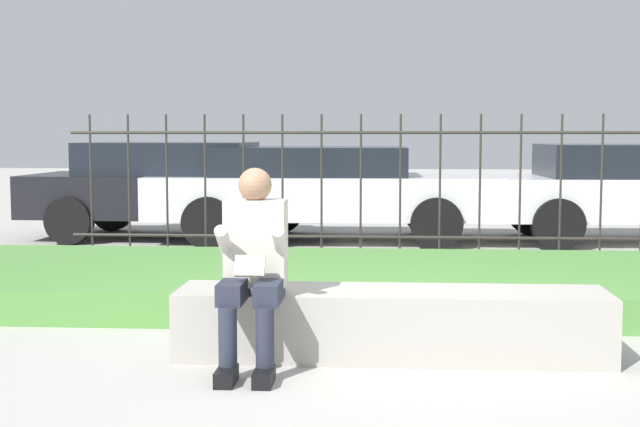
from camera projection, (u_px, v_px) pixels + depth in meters
name	position (u px, v px, depth m)	size (l,w,h in m)	color
ground_plane	(378.00, 356.00, 5.81)	(60.00, 60.00, 0.00)	#B2AFA8
stone_bench	(391.00, 327.00, 5.79)	(2.78, 0.60, 0.44)	#ADA89E
person_seated_reader	(253.00, 260.00, 5.47)	(0.42, 0.73, 1.24)	black
grass_berm	(379.00, 283.00, 7.84)	(8.78, 2.71, 0.27)	#569342
iron_fence	(380.00, 188.00, 9.57)	(6.78, 0.03, 1.65)	#332D28
car_parked_center	(321.00, 189.00, 11.98)	(4.67, 2.04, 1.27)	silver
car_parked_left	(178.00, 187.00, 12.27)	(4.17, 1.99, 1.32)	black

